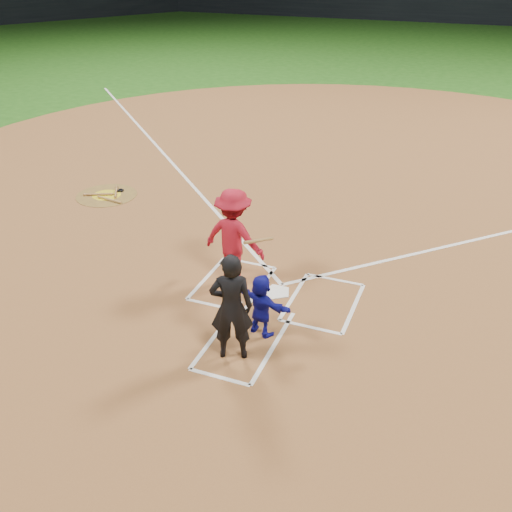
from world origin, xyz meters
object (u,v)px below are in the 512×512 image
at_px(umpire, 231,307).
at_px(batter_at_plate, 234,237).
at_px(home_plate, 277,292).
at_px(on_deck_circle, 107,195).
at_px(catcher, 261,305).

xyz_separation_m(umpire, batter_at_plate, (-0.95, 2.28, 0.04)).
bearing_deg(home_plate, batter_at_plate, -5.86).
distance_m(home_plate, on_deck_circle, 6.89).
bearing_deg(umpire, on_deck_circle, -62.18).
height_order(on_deck_circle, catcher, catcher).
relative_size(home_plate, on_deck_circle, 0.35).
relative_size(home_plate, umpire, 0.30).
height_order(home_plate, on_deck_circle, home_plate).
bearing_deg(home_plate, on_deck_circle, -26.01).
relative_size(catcher, batter_at_plate, 0.58).
bearing_deg(on_deck_circle, home_plate, -26.01).
xyz_separation_m(home_plate, umpire, (-0.03, -2.18, 0.98)).
xyz_separation_m(catcher, batter_at_plate, (-1.18, 1.51, 0.43)).
bearing_deg(home_plate, umpire, 89.12).
height_order(home_plate, batter_at_plate, batter_at_plate).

